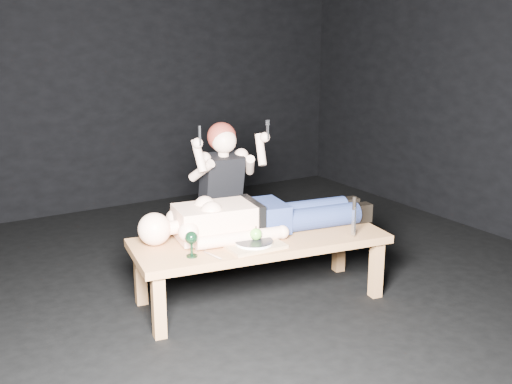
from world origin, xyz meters
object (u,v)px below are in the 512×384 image
Objects in this scene: carving_knife at (354,217)px; table at (260,269)px; lying_man at (261,212)px; goblet at (192,244)px; kneeling_woman at (218,194)px; serving_tray at (254,245)px.

table is at bearing 159.00° from carving_knife.
carving_knife is (0.47, -0.41, 0.00)m from lying_man.
lying_man reaches higher than goblet.
kneeling_woman is at bearing 102.91° from lying_man.
lying_man is 4.82× the size of serving_tray.
lying_man is at bearing 147.68° from carving_knife.
kneeling_woman reaches higher than lying_man.
goblet is (-0.61, -0.19, -0.05)m from lying_man.
table is 0.63m from goblet.
serving_tray is (-0.16, -0.79, -0.13)m from kneeling_woman.
kneeling_woman reaches higher than goblet.
lying_man is 1.47× the size of kneeling_woman.
lying_man is 6.28× the size of carving_knife.
carving_knife is at bearing -14.41° from serving_tray.
serving_tray is 2.22× the size of goblet.
kneeling_woman is (0.03, 0.65, 0.36)m from table.
serving_tray is (-0.20, -0.24, -0.12)m from lying_man.
table is 10.40× the size of goblet.
goblet is (-0.41, 0.05, 0.07)m from serving_tray.
serving_tray is 0.42m from goblet.
lying_man is at bearing 50.38° from serving_tray.
lying_man is 0.62m from carving_knife.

